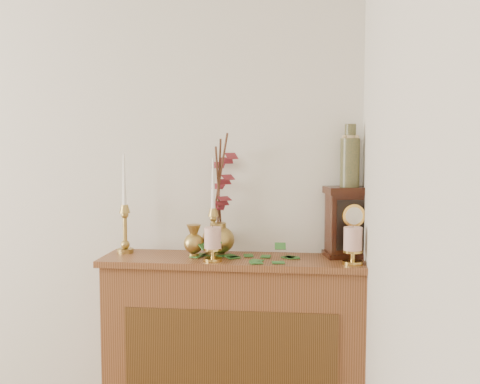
# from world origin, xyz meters

# --- Properties ---
(console_shelf) EXTENTS (1.24, 0.34, 0.93)m
(console_shelf) POSITION_xyz_m (1.40, 2.10, 0.44)
(console_shelf) COLOR brown
(console_shelf) RESTS_ON ground
(candlestick_left) EXTENTS (0.08, 0.08, 0.48)m
(candlestick_left) POSITION_xyz_m (0.86, 2.15, 1.09)
(candlestick_left) COLOR #A68942
(candlestick_left) RESTS_ON console_shelf
(candlestick_center) EXTENTS (0.08, 0.08, 0.46)m
(candlestick_center) POSITION_xyz_m (1.30, 2.13, 1.08)
(candlestick_center) COLOR #A68942
(candlestick_center) RESTS_ON console_shelf
(bud_vase) EXTENTS (0.09, 0.09, 0.15)m
(bud_vase) POSITION_xyz_m (1.21, 2.09, 1.01)
(bud_vase) COLOR #A68942
(bud_vase) RESTS_ON console_shelf
(ginger_jar) EXTENTS (0.23, 0.25, 0.58)m
(ginger_jar) POSITION_xyz_m (1.33, 2.19, 1.19)
(ginger_jar) COLOR #A68942
(ginger_jar) RESTS_ON console_shelf
(pillar_candle_left) EXTENTS (0.09, 0.09, 0.17)m
(pillar_candle_left) POSITION_xyz_m (1.32, 2.00, 1.02)
(pillar_candle_left) COLOR #BD9742
(pillar_candle_left) RESTS_ON console_shelf
(pillar_candle_right) EXTENTS (0.09, 0.09, 0.18)m
(pillar_candle_right) POSITION_xyz_m (1.94, 2.01, 1.02)
(pillar_candle_right) COLOR #BD9742
(pillar_candle_right) RESTS_ON console_shelf
(ivy_garland) EXTENTS (0.47, 0.19, 0.09)m
(ivy_garland) POSITION_xyz_m (1.37, 2.02, 0.94)
(ivy_garland) COLOR #2B6225
(ivy_garland) RESTS_ON console_shelf
(mantel_clock) EXTENTS (0.25, 0.20, 0.33)m
(mantel_clock) POSITION_xyz_m (1.94, 2.18, 1.09)
(mantel_clock) COLOR black
(mantel_clock) RESTS_ON console_shelf
(ceramic_vase) EXTENTS (0.09, 0.09, 0.29)m
(ceramic_vase) POSITION_xyz_m (1.93, 2.18, 1.39)
(ceramic_vase) COLOR #183022
(ceramic_vase) RESTS_ON mantel_clock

